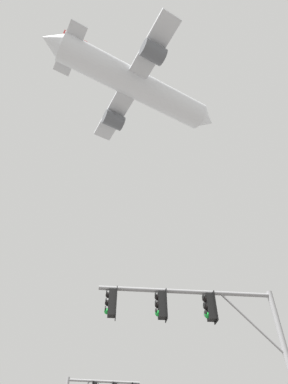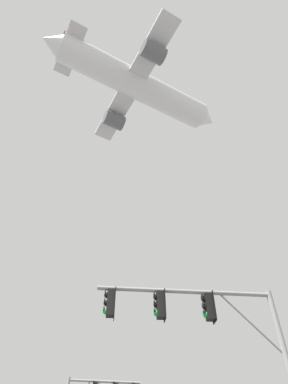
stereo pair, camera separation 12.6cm
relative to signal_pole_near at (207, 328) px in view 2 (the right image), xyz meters
The scene contains 2 objects.
signal_pole_near is the anchor object (origin of this frame).
airplane 41.25m from the signal_pole_near, 103.75° to the left, with size 26.20×20.23×7.66m.
Camera 2 is at (0.08, -3.18, 1.10)m, focal length 29.76 mm.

